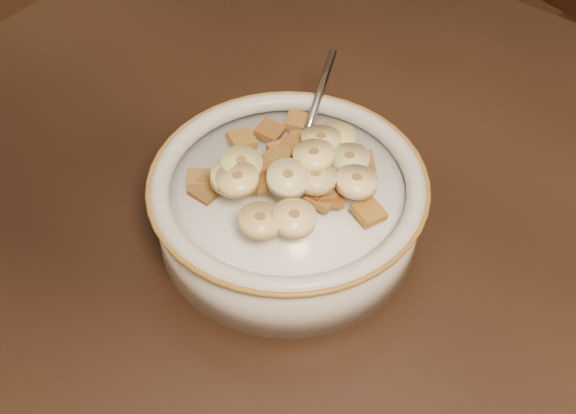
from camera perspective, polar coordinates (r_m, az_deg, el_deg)
The scene contains 35 objects.
cereal_bowl at distance 0.63m, azimuth -0.00°, elevation -0.33°, with size 0.21×0.21×0.05m, color silver.
milk at distance 0.61m, azimuth -0.00°, elevation 1.22°, with size 0.17×0.17×0.00m, color silver.
spoon at distance 0.63m, azimuth 0.78°, elevation 3.57°, with size 0.04×0.05×0.01m, color #9098A3.
cereal_square_0 at distance 0.59m, azimuth 2.42°, elevation 0.68°, with size 0.02×0.02×0.01m, color brown.
cereal_square_1 at distance 0.62m, azimuth -6.25°, elevation 2.01°, with size 0.02×0.02×0.01m, color olive.
cereal_square_2 at distance 0.62m, azimuth 2.97°, elevation 3.35°, with size 0.02×0.02×0.01m, color brown.
cereal_square_3 at distance 0.64m, azimuth -3.31°, elevation 4.82°, with size 0.02×0.02×0.01m, color brown.
cereal_square_4 at distance 0.63m, azimuth 4.37°, elevation 3.76°, with size 0.02×0.02×0.01m, color brown.
cereal_square_5 at distance 0.65m, azimuth -1.31°, elevation 5.45°, with size 0.02×0.02×0.01m, color brown.
cereal_square_6 at distance 0.60m, azimuth -0.72°, elevation 3.42°, with size 0.02×0.02×0.01m, color brown.
cereal_square_7 at distance 0.66m, azimuth 0.76°, elevation 6.10°, with size 0.02×0.02×0.01m, color olive.
cereal_square_8 at distance 0.62m, azimuth 0.42°, elevation 4.28°, with size 0.02×0.02×0.01m, color brown.
cereal_square_9 at distance 0.62m, azimuth -0.34°, elevation 3.99°, with size 0.02×0.02×0.01m, color olive.
cereal_square_10 at distance 0.64m, azimuth 1.13°, elevation 4.74°, with size 0.02×0.02×0.01m, color #8F5E24.
cereal_square_11 at distance 0.60m, azimuth -1.54°, elevation 3.06°, with size 0.02×0.02×0.01m, color #9D5523.
cereal_square_12 at distance 0.59m, azimuth 5.80°, elevation -0.37°, with size 0.02×0.02×0.01m, color #996625.
cereal_square_13 at distance 0.59m, azimuth -1.99°, elevation 1.81°, with size 0.02×0.02×0.01m, color brown.
cereal_square_14 at distance 0.59m, azimuth 1.90°, elevation 1.53°, with size 0.02×0.02×0.01m, color brown.
cereal_square_15 at distance 0.61m, azimuth -5.89°, elevation 1.19°, with size 0.02×0.02×0.01m, color brown.
cereal_square_16 at distance 0.63m, azimuth 5.23°, elevation 3.19°, with size 0.02×0.02×0.01m, color #96562B.
cereal_square_17 at distance 0.60m, azimuth -2.12°, elevation 1.94°, with size 0.02×0.02×0.01m, color brown.
cereal_square_18 at distance 0.63m, azimuth 3.10°, elevation 3.94°, with size 0.02×0.02×0.01m, color brown.
cereal_square_19 at distance 0.59m, azimuth 3.02°, elevation 0.67°, with size 0.02×0.02×0.01m, color brown.
banana_slice_0 at distance 0.58m, azimuth 1.97°, elevation 2.09°, with size 0.03×0.03×0.01m, color beige.
banana_slice_1 at distance 0.59m, azimuth -3.33°, elevation 3.03°, with size 0.03×0.03×0.01m, color #D8CB72.
banana_slice_2 at distance 0.56m, azimuth -1.99°, elevation -0.99°, with size 0.03×0.03×0.01m, color #D4B86B.
banana_slice_3 at distance 0.61m, azimuth 4.38°, elevation 3.38°, with size 0.03×0.03×0.01m, color #CFC78A.
banana_slice_4 at distance 0.59m, azimuth -4.05°, elevation 2.13°, with size 0.03×0.03×0.01m, color beige.
banana_slice_5 at distance 0.56m, azimuth 0.44°, elevation -0.81°, with size 0.03×0.03×0.01m, color #FEDC94.
banana_slice_6 at distance 0.62m, azimuth 2.36°, elevation 4.76°, with size 0.03×0.03×0.01m, color #ECC87B.
banana_slice_7 at distance 0.58m, azimuth 0.00°, elevation 2.06°, with size 0.03×0.03×0.01m, color beige.
banana_slice_8 at distance 0.59m, azimuth 4.90°, elevation 1.79°, with size 0.03×0.03×0.01m, color #FCE0A4.
banana_slice_9 at distance 0.63m, azimuth 3.41°, elevation 4.95°, with size 0.03×0.03×0.01m, color #D3C677.
banana_slice_10 at distance 0.59m, azimuth 1.84°, elevation 3.64°, with size 0.03×0.03×0.01m, color #EDDE8D.
banana_slice_11 at distance 0.58m, azimuth -3.60°, elevation 1.95°, with size 0.03×0.03×0.01m, color #EBCD78.
Camera 1 is at (-0.03, -0.30, 1.24)m, focal length 50.00 mm.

